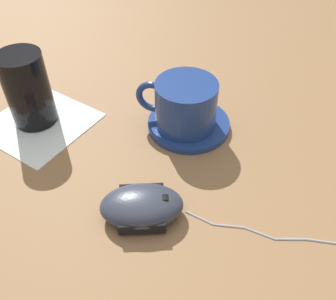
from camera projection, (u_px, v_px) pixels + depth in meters
ground_plane at (76, 157)px, 0.53m from camera, size 3.00×3.00×0.00m
saucer at (189, 124)px, 0.58m from camera, size 0.13×0.13×0.01m
coffee_cup at (184, 104)px, 0.55m from camera, size 0.12×0.09×0.07m
computer_mouse at (142, 206)px, 0.45m from camera, size 0.12×0.10×0.03m
mouse_cable at (290, 231)px, 0.44m from camera, size 0.23×0.09×0.00m
napkin_under_glass at (40, 123)px, 0.58m from camera, size 0.17×0.17×0.00m
drinking_glass at (28, 89)px, 0.55m from camera, size 0.07×0.07×0.11m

